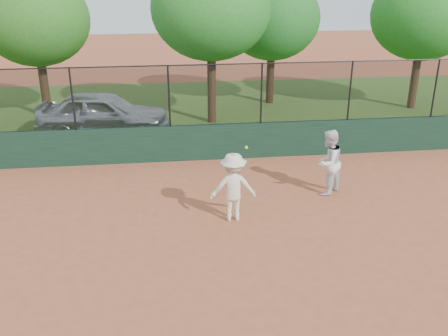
{
  "coord_description": "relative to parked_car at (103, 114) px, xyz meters",
  "views": [
    {
      "loc": [
        -0.67,
        -9.68,
        6.08
      ],
      "look_at": [
        0.8,
        2.2,
        1.2
      ],
      "focal_mm": 40.0,
      "sensor_mm": 36.0,
      "label": 1
    }
  ],
  "objects": [
    {
      "name": "tree_2",
      "position": [
        4.27,
        1.18,
        3.69
      ],
      "size": [
        4.64,
        4.22,
        6.55
      ],
      "color": "#462E19",
      "rests_on": "ground"
    },
    {
      "name": "tree_1",
      "position": [
        -2.66,
        2.75,
        3.22
      ],
      "size": [
        4.34,
        3.94,
        5.94
      ],
      "color": "#473018",
      "rests_on": "ground"
    },
    {
      "name": "back_wall",
      "position": [
        2.97,
        -3.08,
        -0.24
      ],
      "size": [
        26.0,
        0.2,
        1.2
      ],
      "primitive_type": "cube",
      "color": "#173423",
      "rests_on": "ground"
    },
    {
      "name": "parked_car",
      "position": [
        0.0,
        0.0,
        0.0
      ],
      "size": [
        5.15,
        2.63,
        1.68
      ],
      "primitive_type": "imported",
      "rotation": [
        0.0,
        0.0,
        1.44
      ],
      "color": "#B2B6BC",
      "rests_on": "ground"
    },
    {
      "name": "tree_4",
      "position": [
        13.56,
        2.28,
        3.28
      ],
      "size": [
        4.56,
        4.14,
        6.1
      ],
      "color": "#49301A",
      "rests_on": "ground"
    },
    {
      "name": "fence_assembly",
      "position": [
        2.95,
        -3.08,
        1.4
      ],
      "size": [
        26.0,
        0.06,
        2.0
      ],
      "color": "black",
      "rests_on": "back_wall"
    },
    {
      "name": "player_second",
      "position": [
        6.8,
        -6.21,
        0.1
      ],
      "size": [
        1.16,
        1.15,
        1.89
      ],
      "primitive_type": "imported",
      "rotation": [
        0.0,
        0.0,
        3.87
      ],
      "color": "white",
      "rests_on": "ground"
    },
    {
      "name": "ground",
      "position": [
        2.97,
        -9.08,
        -0.84
      ],
      "size": [
        80.0,
        80.0,
        0.0
      ],
      "primitive_type": "plane",
      "color": "#AC5737",
      "rests_on": "ground"
    },
    {
      "name": "player_main",
      "position": [
        3.94,
        -7.45,
        0.06
      ],
      "size": [
        1.18,
        0.77,
        2.13
      ],
      "color": "beige",
      "rests_on": "ground"
    },
    {
      "name": "grass_strip",
      "position": [
        2.97,
        2.92,
        -0.84
      ],
      "size": [
        36.0,
        12.0,
        0.01
      ],
      "primitive_type": "cube",
      "color": "#33541A",
      "rests_on": "ground"
    },
    {
      "name": "tree_3",
      "position": [
        7.31,
        4.01,
        3.01
      ],
      "size": [
        4.29,
        3.9,
        5.72
      ],
      "color": "#3C2414",
      "rests_on": "ground"
    }
  ]
}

